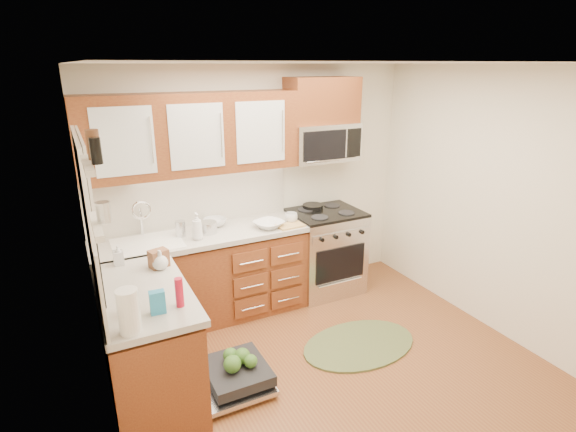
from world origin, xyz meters
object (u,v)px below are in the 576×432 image
upper_cabinets (192,134)px  dishwasher (232,377)px  range (325,251)px  cup (291,218)px  microwave (322,142)px  stock_pot (208,227)px  sink (149,256)px  rug (359,344)px  skillet (313,206)px  bowl_b (215,222)px  cutting_board (290,226)px  paper_towel_roll (129,311)px  bowl_a (269,224)px

upper_cabinets → dishwasher: bearing=-96.0°
range → cup: cup is taller
microwave → stock_pot: (-1.35, -0.11, -0.72)m
sink → rug: (1.65, -1.11, -0.79)m
microwave → upper_cabinets: bearing=179.0°
range → skillet: bearing=113.7°
microwave → bowl_b: bearing=177.7°
range → dishwasher: (-1.54, -1.13, -0.38)m
upper_cabinets → sink: (-0.52, -0.16, -1.07)m
rug → skillet: bearing=80.6°
cutting_board → paper_towel_roll: (-1.74, -1.25, 0.14)m
cutting_board → bowl_a: 0.22m
sink → paper_towel_roll: bearing=-103.6°
rug → paper_towel_roll: bearing=-170.5°
skillet → stock_pot: stock_pot is taller
bowl_b → microwave: bearing=-2.3°
range → sink: range is taller
cutting_board → cup: 0.13m
stock_pot → bowl_b: size_ratio=0.76×
rug → microwave: bearing=77.0°
microwave → rug: bearing=-103.0°
rug → cutting_board: 1.33m
range → sink: bearing=-179.7°
microwave → cutting_board: bearing=-149.7°
microwave → bowl_a: bearing=-161.8°
paper_towel_roll → bowl_a: (1.53, 1.32, -0.11)m
stock_pot → microwave: bearing=4.7°
stock_pot → paper_towel_roll: paper_towel_roll is taller
bowl_b → cup: 0.79m
cutting_board → bowl_b: size_ratio=1.13×
cutting_board → dishwasher: bearing=-136.9°
bowl_a → bowl_b: bearing=147.7°
cutting_board → bowl_b: bowl_b is taller
range → dishwasher: bearing=-143.7°
rug → cup: cup is taller
bowl_a → range: bearing=9.6°
skillet → paper_towel_roll: (-2.20, -1.62, 0.10)m
skillet → bowl_a: bearing=-156.5°
range → rug: bearing=-104.3°
stock_pot → cup: (0.87, -0.10, -0.00)m
microwave → skillet: bearing=147.2°
skillet → cup: bearing=-147.6°
dishwasher → cutting_board: 1.60m
rug → cup: 1.42m
microwave → bowl_a: 1.08m
upper_cabinets → cutting_board: bearing=-21.5°
range → dishwasher: range is taller
dishwasher → paper_towel_roll: paper_towel_roll is taller
bowl_a → bowl_b: bowl_b is taller
sink → stock_pot: (0.58, 0.02, 0.18)m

